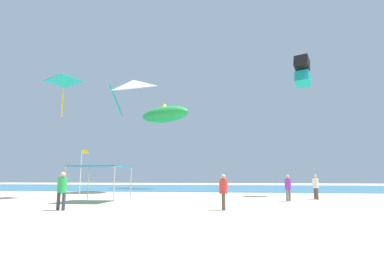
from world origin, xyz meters
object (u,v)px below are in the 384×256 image
person_rightmost (223,189)px  banner_flag (82,168)px  person_near_tent (62,188)px  kite_diamond_teal (64,83)px  kite_delta_white (134,84)px  canopy_tent (101,168)px  kite_box_black (302,71)px  person_leftmost (288,186)px  person_central (316,185)px  kite_inflatable_green (165,114)px

person_rightmost → banner_flag: bearing=-132.9°
person_near_tent → kite_diamond_teal: bearing=-44.5°
person_rightmost → kite_delta_white: bearing=-152.4°
canopy_tent → person_rightmost: 8.92m
kite_delta_white → kite_box_black: size_ratio=2.14×
person_near_tent → person_rightmost: 7.88m
banner_flag → kite_box_black: 20.85m
kite_delta_white → kite_box_black: (16.48, -3.41, -0.53)m
canopy_tent → kite_diamond_teal: (-4.73, 2.86, 6.84)m
person_leftmost → banner_flag: size_ratio=0.44×
canopy_tent → kite_diamond_teal: 8.79m
person_leftmost → kite_box_black: 11.51m
person_leftmost → person_central: (2.24, 1.89, 0.03)m
banner_flag → kite_delta_white: 10.79m
person_near_tent → kite_inflatable_green: 26.86m
person_leftmost → kite_inflatable_green: size_ratio=0.22×
person_near_tent → person_leftmost: person_near_tent is taller
person_near_tent → banner_flag: 11.22m
banner_flag → kite_inflatable_green: size_ratio=0.49×
canopy_tent → person_leftmost: size_ratio=1.85×
banner_flag → person_rightmost: bearing=-36.9°
person_rightmost → kite_inflatable_green: size_ratio=0.22×
person_leftmost → kite_inflatable_green: 24.12m
kite_delta_white → kite_diamond_teal: (-3.06, -8.01, -2.28)m
kite_box_black → banner_flag: bearing=30.8°
person_central → canopy_tent: bearing=-88.9°
canopy_tent → person_central: canopy_tent is taller
person_rightmost → kite_inflatable_green: kite_inflatable_green is taller
kite_delta_white → kite_diamond_teal: kite_delta_white is taller
person_central → kite_diamond_teal: bearing=-100.9°
canopy_tent → kite_box_black: size_ratio=1.13×
person_near_tent → kite_delta_white: (-1.90, 15.70, 10.21)m
person_leftmost → kite_inflatable_green: (-12.55, 18.55, 8.96)m
person_central → person_leftmost: bearing=-63.7°
canopy_tent → person_rightmost: (8.04, -3.71, -1.15)m
kite_inflatable_green → kite_diamond_teal: bearing=-80.0°
canopy_tent → person_rightmost: canopy_tent is taller
person_leftmost → kite_diamond_teal: bearing=128.3°
person_rightmost → banner_flag: (-12.18, 9.14, 1.29)m
person_near_tent → kite_inflatable_green: (-0.66, 25.34, 8.88)m
kite_delta_white → kite_diamond_teal: bearing=-98.1°
person_leftmost → person_rightmost: bearing=-174.5°
person_central → kite_delta_white: (-16.03, 7.01, 10.25)m
canopy_tent → kite_inflatable_green: kite_inflatable_green is taller
kite_diamond_teal → canopy_tent: bearing=79.6°
kite_inflatable_green → kite_delta_white: bearing=-73.6°
person_leftmost → kite_delta_white: (-13.79, 8.91, 10.28)m
kite_inflatable_green → person_near_tent: bearing=-64.8°
kite_diamond_teal → person_leftmost: bearing=107.7°
person_leftmost → person_central: bearing=-8.5°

